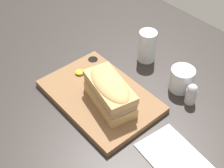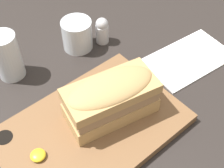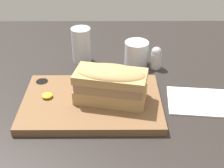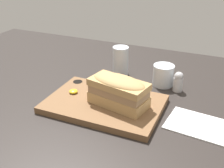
{
  "view_description": "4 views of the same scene",
  "coord_description": "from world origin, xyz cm",
  "px_view_note": "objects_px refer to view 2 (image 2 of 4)",
  "views": [
    {
      "loc": [
        49.86,
        -46.78,
        74.7
      ],
      "look_at": [
        -1.04,
        -3.04,
        10.33
      ],
      "focal_mm": 50.0,
      "sensor_mm": 36.0,
      "label": 1
    },
    {
      "loc": [
        -25.06,
        -34.61,
        57.27
      ],
      "look_at": [
        2.56,
        -2.18,
        9.06
      ],
      "focal_mm": 50.0,
      "sensor_mm": 36.0,
      "label": 2
    },
    {
      "loc": [
        0.26,
        -72.78,
        52.36
      ],
      "look_at": [
        0.63,
        -4.39,
        8.67
      ],
      "focal_mm": 50.0,
      "sensor_mm": 36.0,
      "label": 3
    },
    {
      "loc": [
        28.64,
        -75.97,
        50.11
      ],
      "look_at": [
        -2.29,
        -4.66,
        10.86
      ],
      "focal_mm": 45.0,
      "sensor_mm": 36.0,
      "label": 4
    }
  ],
  "objects_px": {
    "napkin": "(188,59)",
    "salt_shaker": "(102,30)",
    "serving_board": "(91,128)",
    "water_glass": "(8,59)",
    "wine_glass": "(77,35)",
    "sandwich": "(110,97)"
  },
  "relations": [
    {
      "from": "napkin",
      "to": "serving_board",
      "type": "bearing_deg",
      "value": -178.2
    },
    {
      "from": "napkin",
      "to": "salt_shaker",
      "type": "bearing_deg",
      "value": 121.95
    },
    {
      "from": "sandwich",
      "to": "wine_glass",
      "type": "height_order",
      "value": "sandwich"
    },
    {
      "from": "wine_glass",
      "to": "water_glass",
      "type": "bearing_deg",
      "value": 173.0
    },
    {
      "from": "wine_glass",
      "to": "napkin",
      "type": "xyz_separation_m",
      "value": [
        0.18,
        -0.22,
        -0.04
      ]
    },
    {
      "from": "sandwich",
      "to": "salt_shaker",
      "type": "height_order",
      "value": "sandwich"
    },
    {
      "from": "sandwich",
      "to": "napkin",
      "type": "height_order",
      "value": "sandwich"
    },
    {
      "from": "serving_board",
      "to": "napkin",
      "type": "xyz_separation_m",
      "value": [
        0.32,
        0.01,
        -0.01
      ]
    },
    {
      "from": "serving_board",
      "to": "water_glass",
      "type": "relative_size",
      "value": 3.15
    },
    {
      "from": "water_glass",
      "to": "napkin",
      "type": "distance_m",
      "value": 0.44
    },
    {
      "from": "serving_board",
      "to": "napkin",
      "type": "distance_m",
      "value": 0.32
    },
    {
      "from": "sandwich",
      "to": "water_glass",
      "type": "relative_size",
      "value": 1.69
    },
    {
      "from": "wine_glass",
      "to": "napkin",
      "type": "height_order",
      "value": "wine_glass"
    },
    {
      "from": "salt_shaker",
      "to": "napkin",
      "type": "bearing_deg",
      "value": -58.05
    },
    {
      "from": "napkin",
      "to": "salt_shaker",
      "type": "xyz_separation_m",
      "value": [
        -0.12,
        0.2,
        0.04
      ]
    },
    {
      "from": "wine_glass",
      "to": "salt_shaker",
      "type": "bearing_deg",
      "value": -22.79
    },
    {
      "from": "wine_glass",
      "to": "napkin",
      "type": "relative_size",
      "value": 0.34
    },
    {
      "from": "sandwich",
      "to": "napkin",
      "type": "bearing_deg",
      "value": 2.54
    },
    {
      "from": "water_glass",
      "to": "wine_glass",
      "type": "distance_m",
      "value": 0.18
    },
    {
      "from": "salt_shaker",
      "to": "sandwich",
      "type": "bearing_deg",
      "value": -125.36
    },
    {
      "from": "sandwich",
      "to": "salt_shaker",
      "type": "bearing_deg",
      "value": 54.64
    },
    {
      "from": "water_glass",
      "to": "napkin",
      "type": "relative_size",
      "value": 0.5
    }
  ]
}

